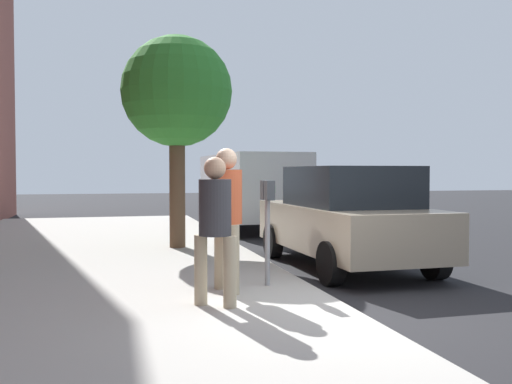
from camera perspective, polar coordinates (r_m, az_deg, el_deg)
ground_plane at (r=6.91m, az=8.76°, el=-12.05°), size 80.00×80.00×0.00m
sidewalk_slab at (r=6.38m, az=-17.56°, el=-12.61°), size 28.00×6.00×0.15m
parking_meter at (r=7.69m, az=1.15°, el=-1.79°), size 0.36×0.12×1.41m
pedestrian_at_meter at (r=7.29m, az=-2.95°, el=-1.44°), size 0.54×0.40×1.83m
pedestrian_bystander at (r=6.50m, az=-4.09°, el=-2.75°), size 0.37×0.44×1.69m
parked_sedan_near at (r=10.11m, az=8.96°, el=-2.45°), size 4.44×2.05×1.77m
parked_van_far at (r=16.73m, az=-0.53°, el=0.56°), size 5.26×2.25×2.18m
street_tree at (r=11.81m, az=-7.87°, el=9.66°), size 2.23×2.23×4.26m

